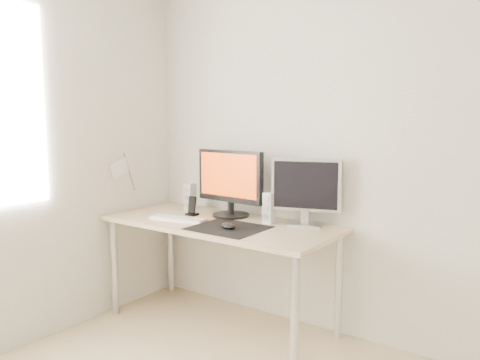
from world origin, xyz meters
The scene contains 11 objects.
wall_back centered at (0.00, 1.75, 1.25)m, with size 3.50×3.50×0.00m, color silver.
mousepad centered at (-0.76, 1.26, 0.73)m, with size 0.45×0.40×0.00m, color black.
mouse centered at (-0.74, 1.23, 0.75)m, with size 0.10×0.06×0.04m, color black.
desk centered at (-0.93, 1.38, 0.65)m, with size 1.60×0.70×0.73m.
main_monitor centered at (-0.97, 1.55, 0.98)m, with size 0.55×0.28×0.47m.
second_monitor centered at (-0.41, 1.61, 0.97)m, with size 0.44×0.22×0.43m.
speaker_left centered at (-1.35, 1.56, 0.83)m, with size 0.06×0.08×0.20m.
speaker_right centered at (-0.64, 1.54, 0.83)m, with size 0.06×0.08×0.20m.
keyboard centered at (-1.20, 1.26, 0.74)m, with size 0.43×0.18×0.02m.
phone_dock centered at (-1.21, 1.43, 0.77)m, with size 0.08×0.07×0.14m.
pennant centered at (-1.72, 1.24, 1.05)m, with size 0.01×0.23×0.29m.
Camera 1 is at (0.97, -1.04, 1.41)m, focal length 35.00 mm.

